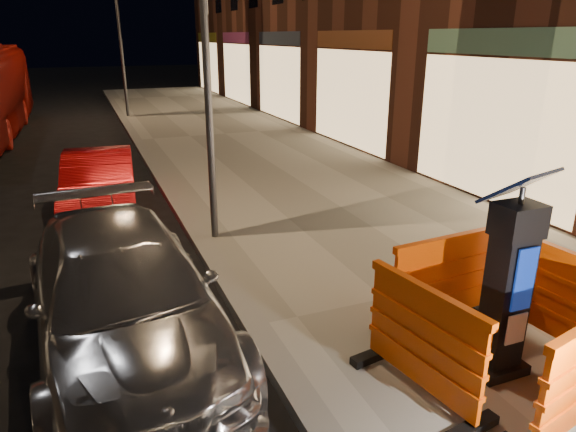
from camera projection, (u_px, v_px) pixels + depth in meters
name	position (u px, v px, depth m)	size (l,w,h in m)	color
ground_plane	(257.00, 336.00, 6.17)	(120.00, 120.00, 0.00)	black
sidewalk	(460.00, 287.00, 7.20)	(6.00, 60.00, 0.15)	gray
kerb	(257.00, 330.00, 6.15)	(0.30, 60.00, 0.15)	slate
parking_kiosk	(508.00, 282.00, 4.98)	(0.64, 0.64, 2.02)	black
barrier_back	(442.00, 282.00, 5.96)	(1.45, 0.60, 1.13)	#E24905
barrier_kerbside	(423.00, 342.00, 4.79)	(1.45, 0.60, 1.13)	#E24905
barrier_bldgside	(572.00, 304.00, 5.46)	(1.45, 0.60, 1.13)	#E24905
car_silver	(130.00, 347.00, 5.96)	(1.92, 4.73, 1.37)	#B4B4B9
car_red	(104.00, 213.00, 10.41)	(1.32, 3.78, 1.25)	#A2090E
street_lamp_mid	(206.00, 54.00, 7.84)	(0.12, 0.12, 6.00)	#3F3F44
street_lamp_far	(121.00, 42.00, 20.96)	(0.12, 0.12, 6.00)	#3F3F44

